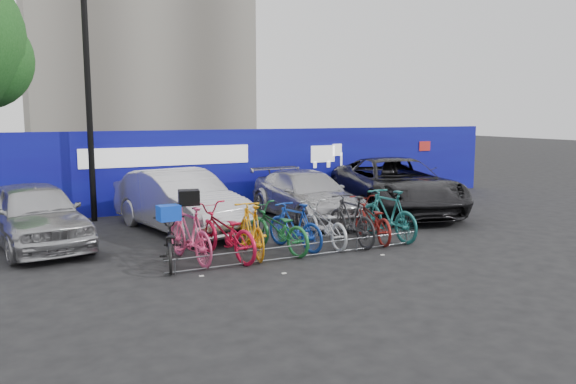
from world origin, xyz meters
TOP-DOWN VIEW (x-y plane):
  - ground at (0.00, 0.00)m, footprint 100.00×100.00m
  - hoarding at (0.01, 6.00)m, footprint 22.00×0.18m
  - lamppost at (-3.20, 5.40)m, footprint 0.25×0.50m
  - bike_rack at (-0.00, -0.60)m, footprint 5.60×0.03m
  - car_0 at (-4.73, 2.88)m, footprint 2.40×4.42m
  - car_1 at (-1.48, 3.04)m, footprint 2.52×4.80m
  - car_2 at (2.11, 3.14)m, footprint 1.84×4.50m
  - car_3 at (5.00, 2.99)m, footprint 4.03×6.18m
  - bike_0 at (-2.54, -0.02)m, footprint 1.00×1.79m
  - bike_1 at (-2.10, 0.12)m, footprint 0.81×1.95m
  - bike_2 at (-1.41, 0.05)m, footprint 1.17×2.19m
  - bike_3 at (-0.84, 0.01)m, footprint 0.77×1.89m
  - bike_4 at (-0.24, 0.08)m, footprint 1.13×2.05m
  - bike_5 at (0.21, 0.14)m, footprint 0.90×1.77m
  - bike_6 at (0.93, 0.15)m, footprint 0.65×1.83m
  - bike_7 at (1.53, -0.01)m, footprint 0.54×1.88m
  - bike_8 at (2.13, 0.07)m, footprint 0.96×1.96m
  - bike_9 at (2.57, 0.04)m, footprint 0.67×1.99m
  - cargo_crate at (-2.54, -0.02)m, footprint 0.42×0.34m
  - cargo_topcase at (-2.10, 0.12)m, footprint 0.46×0.43m

SIDE VIEW (x-z plane):
  - ground at x=0.00m, z-range 0.00..0.00m
  - bike_rack at x=0.00m, z-range 0.01..0.31m
  - bike_0 at x=-2.54m, z-range 0.00..0.89m
  - bike_6 at x=0.93m, z-range 0.00..0.96m
  - bike_8 at x=2.13m, z-range 0.00..0.99m
  - bike_4 at x=-0.24m, z-range 0.00..1.02m
  - bike_5 at x=0.21m, z-range 0.00..1.02m
  - bike_2 at x=-1.41m, z-range 0.00..1.09m
  - bike_3 at x=-0.84m, z-range 0.00..1.10m
  - bike_7 at x=1.53m, z-range 0.00..1.13m
  - bike_1 at x=-2.10m, z-range 0.00..1.14m
  - bike_9 at x=2.57m, z-range 0.00..1.18m
  - car_2 at x=2.11m, z-range 0.00..1.30m
  - car_0 at x=-4.73m, z-range 0.00..1.43m
  - car_1 at x=-1.48m, z-range 0.00..1.51m
  - car_3 at x=5.00m, z-range 0.00..1.58m
  - cargo_crate at x=-2.54m, z-range 0.89..1.18m
  - hoarding at x=0.01m, z-range 0.00..2.40m
  - cargo_topcase at x=-2.10m, z-range 1.14..1.43m
  - lamppost at x=-3.20m, z-range 0.22..6.33m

